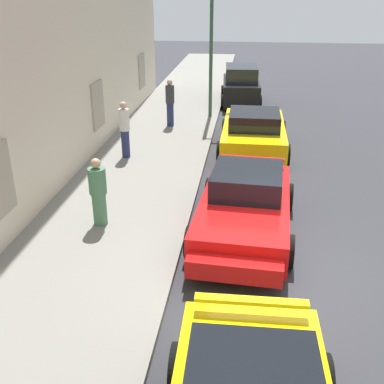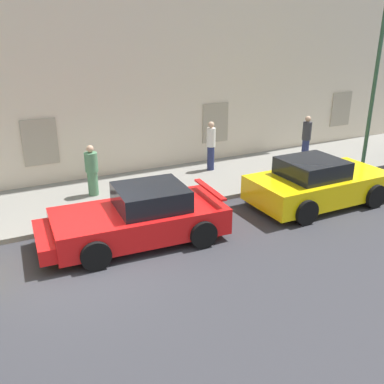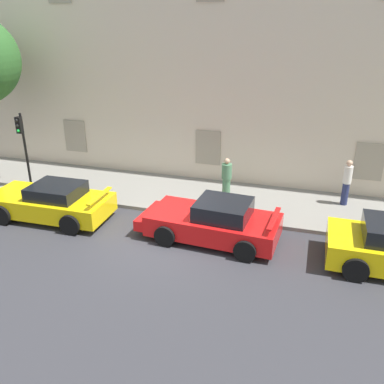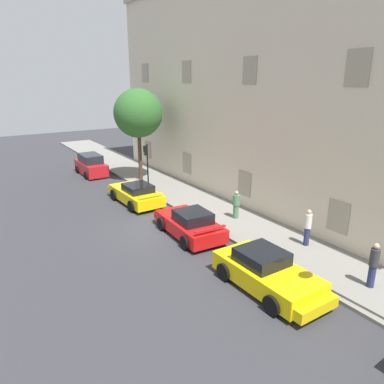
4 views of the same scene
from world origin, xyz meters
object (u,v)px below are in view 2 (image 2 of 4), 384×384
Objects in this scene: sportscar_yellow_flank at (134,219)px; pedestrian_strolling at (92,170)px; pedestrian_admiring at (306,139)px; pedestrian_bystander at (211,145)px; sportscar_white_middle at (322,183)px.

sportscar_yellow_flank is 3.30m from pedestrian_strolling.
pedestrian_strolling is (-0.17, 3.28, 0.33)m from sportscar_yellow_flank.
sportscar_yellow_flank is 8.63m from pedestrian_admiring.
sportscar_white_middle is at bearing -68.08° from pedestrian_bystander.
pedestrian_admiring is 3.82m from pedestrian_bystander.
pedestrian_bystander reaches higher than sportscar_white_middle.
sportscar_white_middle is at bearing -1.80° from sportscar_yellow_flank.
sportscar_white_middle is 2.58× the size of pedestrian_admiring.
pedestrian_admiring reaches higher than sportscar_yellow_flank.
pedestrian_strolling reaches higher than sportscar_white_middle.
sportscar_white_middle is (5.96, -0.19, 0.02)m from sportscar_yellow_flank.
sportscar_white_middle is at bearing -123.33° from pedestrian_admiring.
pedestrian_bystander is (-3.73, 0.81, -0.00)m from pedestrian_admiring.
sportscar_yellow_flank is at bearing -86.97° from pedestrian_strolling.
sportscar_white_middle is 7.06m from pedestrian_strolling.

